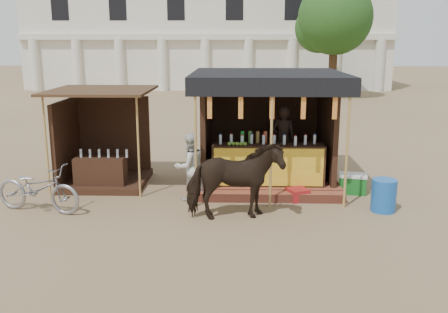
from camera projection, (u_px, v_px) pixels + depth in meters
name	position (u px, v px, depth m)	size (l,w,h in m)	color
ground	(222.00, 233.00, 9.37)	(120.00, 120.00, 0.00)	#846B4C
main_stall	(267.00, 143.00, 12.37)	(3.60, 3.61, 2.78)	#974531
secondary_stall	(99.00, 150.00, 12.41)	(2.40, 2.40, 2.38)	#331E12
cow	(234.00, 181.00, 9.91)	(0.86, 1.89, 1.60)	black
motorbike	(38.00, 188.00, 10.42)	(0.68, 1.94, 1.02)	gray
bystander	(190.00, 167.00, 11.16)	(0.74, 0.58, 1.53)	silver
blue_barrel	(384.00, 195.00, 10.49)	(0.52, 0.52, 0.69)	#1652A8
red_crate	(298.00, 194.00, 11.24)	(0.41, 0.42, 0.27)	maroon
cooler	(353.00, 183.00, 11.76)	(0.72, 0.57, 0.46)	#176921
background_building	(208.00, 33.00, 37.64)	(26.00, 7.45, 8.18)	silver
tree	(331.00, 20.00, 29.68)	(4.50, 4.40, 7.00)	#382314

